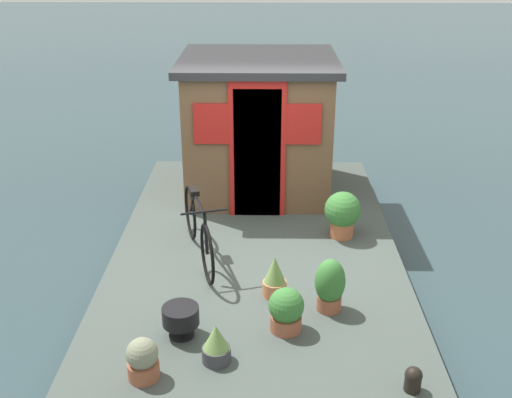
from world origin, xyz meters
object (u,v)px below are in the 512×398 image
object	(u,v)px
potted_plant_succulent	(216,344)
potted_plant_sage	(275,277)
potted_plant_ivy	(330,285)
potted_plant_mint	(342,213)
potted_plant_thyme	(286,310)
charcoal_grill	(181,317)
mooring_bollard	(413,379)
potted_plant_fern	(143,359)
bicycle	(198,229)
houseboat_cabin	(258,125)

from	to	relation	value
potted_plant_succulent	potted_plant_sage	bearing A→B (deg)	-25.87
potted_plant_ivy	potted_plant_mint	bearing A→B (deg)	-10.67
potted_plant_thyme	charcoal_grill	size ratio (longest dim) A/B	1.27
potted_plant_thyme	mooring_bollard	bearing A→B (deg)	-128.98
potted_plant_fern	potted_plant_mint	bearing A→B (deg)	-36.50
potted_plant_thyme	potted_plant_sage	xyz separation A→B (m)	(0.60, 0.10, -0.01)
potted_plant_mint	charcoal_grill	size ratio (longest dim) A/B	1.69
charcoal_grill	mooring_bollard	world-z (taller)	charcoal_grill
bicycle	potted_plant_thyme	xyz separation A→B (m)	(-1.38, -0.96, -0.15)
houseboat_cabin	potted_plant_succulent	bearing A→B (deg)	175.42
potted_plant_ivy	potted_plant_thyme	xyz separation A→B (m)	(-0.35, 0.44, -0.06)
potted_plant_thyme	potted_plant_succulent	bearing A→B (deg)	127.38
bicycle	charcoal_grill	bearing A→B (deg)	179.37
houseboat_cabin	potted_plant_succulent	size ratio (longest dim) A/B	5.77
potted_plant_mint	potted_plant_succulent	size ratio (longest dim) A/B	1.57
potted_plant_mint	potted_plant_succulent	world-z (taller)	potted_plant_mint
houseboat_cabin	potted_plant_succulent	world-z (taller)	houseboat_cabin
potted_plant_ivy	potted_plant_succulent	bearing A→B (deg)	127.76
mooring_bollard	potted_plant_fern	bearing A→B (deg)	86.88
mooring_bollard	potted_plant_thyme	bearing A→B (deg)	51.02
potted_plant_fern	potted_plant_succulent	world-z (taller)	potted_plant_fern
potted_plant_fern	mooring_bollard	size ratio (longest dim) A/B	1.71
bicycle	potted_plant_succulent	size ratio (longest dim) A/B	4.58
potted_plant_ivy	mooring_bollard	world-z (taller)	potted_plant_ivy
potted_plant_ivy	potted_plant_succulent	world-z (taller)	potted_plant_ivy
potted_plant_sage	potted_plant_mint	world-z (taller)	potted_plant_mint
potted_plant_fern	potted_plant_sage	size ratio (longest dim) A/B	0.86
bicycle	potted_plant_mint	bearing A→B (deg)	-71.56
potted_plant_fern	potted_plant_succulent	size ratio (longest dim) A/B	1.04
potted_plant_succulent	mooring_bollard	distance (m)	1.68
potted_plant_fern	potted_plant_mint	distance (m)	3.30
houseboat_cabin	mooring_bollard	bearing A→B (deg)	-162.88
houseboat_cabin	charcoal_grill	size ratio (longest dim) A/B	6.20
houseboat_cabin	potted_plant_thyme	world-z (taller)	houseboat_cabin
mooring_bollard	potted_plant_mint	bearing A→B (deg)	5.70
bicycle	potted_plant_fern	distance (m)	2.11
potted_plant_sage	mooring_bollard	world-z (taller)	potted_plant_sage
bicycle	charcoal_grill	size ratio (longest dim) A/B	4.91
potted_plant_sage	potted_plant_succulent	world-z (taller)	potted_plant_sage
potted_plant_fern	potted_plant_mint	xyz separation A→B (m)	(2.65, -1.96, 0.13)
potted_plant_ivy	charcoal_grill	distance (m)	1.49
houseboat_cabin	potted_plant_ivy	xyz separation A→B (m)	(-3.13, -0.74, -0.68)
potted_plant_fern	mooring_bollard	world-z (taller)	potted_plant_fern
potted_plant_ivy	mooring_bollard	xyz separation A→B (m)	(-1.17, -0.58, -0.16)
potted_plant_ivy	mooring_bollard	size ratio (longest dim) A/B	2.50
potted_plant_ivy	potted_plant_fern	distance (m)	1.97
potted_plant_succulent	houseboat_cabin	bearing A→B (deg)	-4.58
potted_plant_ivy	potted_plant_thyme	distance (m)	0.56
bicycle	potted_plant_thyme	world-z (taller)	bicycle
potted_plant_thyme	potted_plant_sage	world-z (taller)	potted_plant_sage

